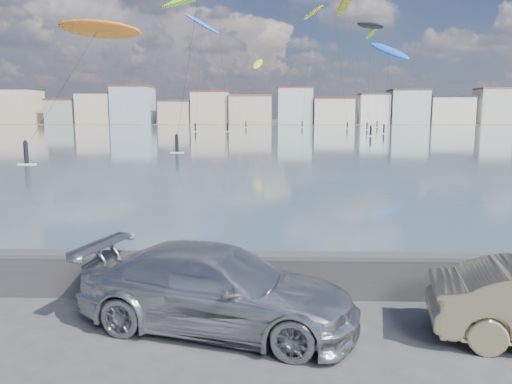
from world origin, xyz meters
TOP-DOWN VIEW (x-y plane):
  - ground at (0.00, 0.00)m, footprint 700.00×700.00m
  - bay_water at (0.00, 91.50)m, footprint 500.00×177.00m
  - far_shore_strip at (0.00, 200.00)m, footprint 500.00×60.00m
  - seawall at (0.00, 2.70)m, footprint 400.00×0.36m
  - far_buildings at (1.31, 186.00)m, footprint 240.79×13.26m
  - car_silver at (0.34, 1.10)m, footprint 5.80×3.56m
  - kitesurfer_0 at (26.90, 102.79)m, footprint 8.98×13.14m
  - kitesurfer_2 at (-14.42, 111.63)m, footprint 8.84×10.26m
  - kitesurfer_3 at (14.31, 150.46)m, footprint 8.03×16.98m
  - kitesurfer_4 at (32.71, 151.94)m, footprint 3.71×14.66m
  - kitesurfer_7 at (-16.33, 44.57)m, footprint 10.57×16.36m
  - kitesurfer_8 at (16.54, 96.68)m, footprint 6.08×18.02m
  - kitesurfer_13 at (28.29, 131.67)m, footprint 10.20×18.94m
  - kitesurfer_14 at (18.05, 131.89)m, footprint 8.56×8.96m
  - kitesurfer_16 at (-2.55, 151.67)m, footprint 5.88×17.97m

SIDE VIEW (x-z plane):
  - ground at x=0.00m, z-range 0.00..0.00m
  - bay_water at x=0.00m, z-range 0.01..0.01m
  - far_shore_strip at x=0.00m, z-range 0.01..0.01m
  - seawall at x=0.00m, z-range 0.04..1.12m
  - car_silver at x=0.34m, z-range 0.00..1.57m
  - far_buildings at x=1.31m, z-range -1.27..13.33m
  - kitesurfer_7 at x=-16.33m, z-range 5.38..19.70m
  - kitesurfer_0 at x=26.90m, z-range 7.04..27.40m
  - kitesurfer_16 at x=-2.55m, z-range 8.29..29.94m
  - kitesurfer_2 at x=-14.42m, z-range 10.54..38.03m
  - kitesurfer_8 at x=16.54m, z-range 11.38..40.17m
  - kitesurfer_13 at x=28.29m, z-range 12.94..41.35m
  - kitesurfer_4 at x=32.71m, z-range 12.91..43.55m
  - kitesurfer_3 at x=14.31m, z-range 15.60..52.26m
  - kitesurfer_14 at x=18.05m, z-range 16.36..51.79m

